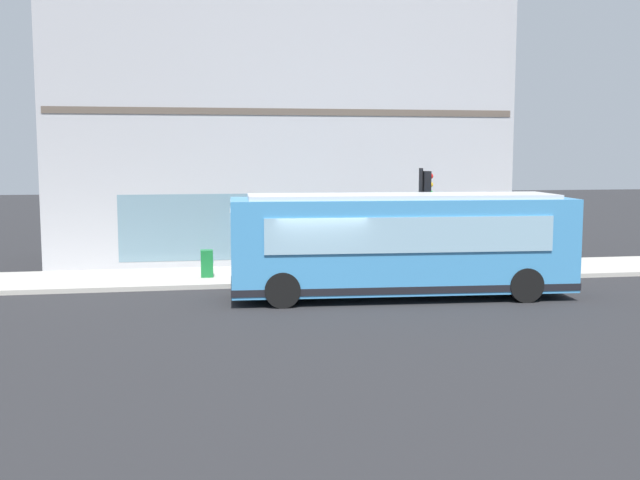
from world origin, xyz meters
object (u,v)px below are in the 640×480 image
(pedestrian_near_hydrant, at_px, (494,246))
(pedestrian_by_light_pole, at_px, (325,248))
(newspaper_vending_box, at_px, (207,263))
(fire_hydrant, at_px, (392,258))
(city_bus_nearside, at_px, (401,245))
(traffic_light_near_corner, at_px, (424,201))
(pedestrian_walking_along_curb, at_px, (393,249))

(pedestrian_near_hydrant, bearing_deg, pedestrian_by_light_pole, 93.56)
(newspaper_vending_box, bearing_deg, fire_hydrant, -83.12)
(city_bus_nearside, distance_m, fire_hydrant, 4.85)
(traffic_light_near_corner, bearing_deg, city_bus_nearside, 149.98)
(fire_hydrant, distance_m, pedestrian_walking_along_curb, 1.93)
(traffic_light_near_corner, relative_size, newspaper_vending_box, 4.02)
(fire_hydrant, height_order, pedestrian_by_light_pole, pedestrian_by_light_pole)
(traffic_light_near_corner, xyz_separation_m, pedestrian_by_light_pole, (0.25, 3.32, -1.53))
(pedestrian_walking_along_curb, bearing_deg, traffic_light_near_corner, -98.01)
(fire_hydrant, bearing_deg, traffic_light_near_corner, -163.96)
(traffic_light_near_corner, height_order, pedestrian_near_hydrant, traffic_light_near_corner)
(fire_hydrant, bearing_deg, pedestrian_near_hydrant, -111.34)
(traffic_light_near_corner, bearing_deg, fire_hydrant, 16.04)
(pedestrian_near_hydrant, bearing_deg, fire_hydrant, 68.66)
(pedestrian_by_light_pole, bearing_deg, city_bus_nearside, -149.17)
(traffic_light_near_corner, height_order, pedestrian_walking_along_curb, traffic_light_near_corner)
(fire_hydrant, relative_size, newspaper_vending_box, 0.82)
(pedestrian_walking_along_curb, distance_m, newspaper_vending_box, 6.22)
(traffic_light_near_corner, distance_m, pedestrian_near_hydrant, 3.27)
(pedestrian_by_light_pole, height_order, pedestrian_near_hydrant, pedestrian_by_light_pole)
(city_bus_nearside, relative_size, traffic_light_near_corner, 2.81)
(fire_hydrant, xyz_separation_m, newspaper_vending_box, (-0.80, 6.60, 0.09))
(city_bus_nearside, height_order, traffic_light_near_corner, traffic_light_near_corner)
(pedestrian_near_hydrant, relative_size, newspaper_vending_box, 1.76)
(pedestrian_by_light_pole, bearing_deg, fire_hydrant, -58.71)
(traffic_light_near_corner, distance_m, pedestrian_walking_along_curb, 1.92)
(traffic_light_near_corner, bearing_deg, pedestrian_walking_along_curb, 81.99)
(fire_hydrant, height_order, newspaper_vending_box, newspaper_vending_box)
(city_bus_nearside, relative_size, fire_hydrant, 13.74)
(pedestrian_walking_along_curb, bearing_deg, fire_hydrant, -14.81)
(pedestrian_near_hydrant, height_order, pedestrian_walking_along_curb, pedestrian_walking_along_curb)
(pedestrian_near_hydrant, bearing_deg, city_bus_nearside, 127.53)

